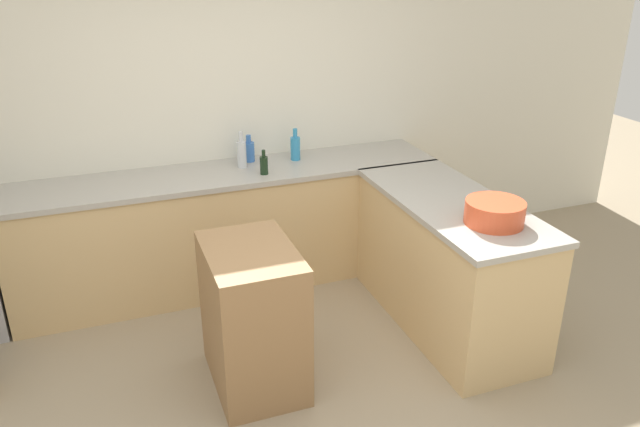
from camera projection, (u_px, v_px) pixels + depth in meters
name	position (u px, v px, depth m)	size (l,w,h in m)	color
ground_plane	(303.00, 420.00, 3.58)	(14.00, 14.00, 0.00)	tan
wall_back	(214.00, 108.00, 4.82)	(8.00, 0.06, 2.70)	silver
counter_back	(230.00, 228.00, 4.88)	(3.27, 0.64, 0.94)	#D6B27A
counter_peninsula	(447.00, 263.00, 4.35)	(0.69, 1.62, 0.94)	#D6B27A
island_table	(253.00, 318.00, 3.74)	(0.51, 0.74, 0.91)	#997047
mixing_bowl	(495.00, 212.00, 3.79)	(0.36, 0.36, 0.14)	#DB512D
water_bottle_blue	(249.00, 151.00, 4.88)	(0.09, 0.09, 0.21)	#386BB7
dish_soap_bottle	(295.00, 147.00, 4.91)	(0.08, 0.08, 0.25)	#338CBF
wine_bottle_dark	(264.00, 165.00, 4.61)	(0.06, 0.06, 0.19)	black
vinegar_bottle_clear	(242.00, 153.00, 4.74)	(0.07, 0.07, 0.28)	silver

